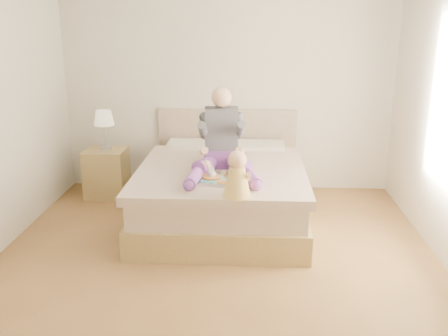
# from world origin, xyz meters

# --- Properties ---
(room) EXTENTS (4.02, 4.22, 2.71)m
(room) POSITION_xyz_m (0.08, 0.01, 1.51)
(room) COLOR brown
(room) RESTS_ON ground
(bed) EXTENTS (1.70, 2.18, 1.00)m
(bed) POSITION_xyz_m (0.00, 1.08, 0.32)
(bed) COLOR olive
(bed) RESTS_ON ground
(nightstand) EXTENTS (0.48, 0.43, 0.58)m
(nightstand) POSITION_xyz_m (-1.43, 1.66, 0.29)
(nightstand) COLOR olive
(nightstand) RESTS_ON ground
(lamp) EXTENTS (0.23, 0.23, 0.47)m
(lamp) POSITION_xyz_m (-1.42, 1.65, 0.94)
(lamp) COLOR #B5B8BD
(lamp) RESTS_ON nightstand
(adult) EXTENTS (0.71, 1.02, 0.84)m
(adult) POSITION_xyz_m (0.00, 0.85, 0.85)
(adult) COLOR #6D388C
(adult) RESTS_ON bed
(tray) EXTENTS (0.50, 0.41, 0.13)m
(tray) POSITION_xyz_m (0.03, 0.47, 0.64)
(tray) COLOR #B5B8BD
(tray) RESTS_ON bed
(baby) EXTENTS (0.27, 0.36, 0.40)m
(baby) POSITION_xyz_m (0.18, 0.08, 0.77)
(baby) COLOR #EABE4A
(baby) RESTS_ON bed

